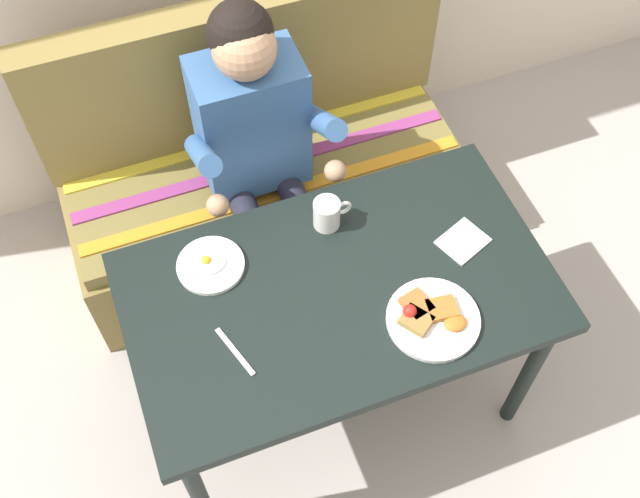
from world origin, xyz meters
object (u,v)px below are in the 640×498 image
object	(u,v)px
person	(258,142)
fork	(235,351)
coffee_mug	(327,213)
plate_breakfast	(431,317)
table	(338,303)
couch	(262,179)
plate_eggs	(210,265)
napkin	(463,241)

from	to	relation	value
person	fork	distance (m)	0.73
coffee_mug	plate_breakfast	bearing A→B (deg)	-69.85
coffee_mug	fork	distance (m)	0.49
table	couch	xyz separation A→B (m)	(0.00, 0.76, -0.32)
fork	plate_breakfast	bearing A→B (deg)	-27.90
couch	plate_eggs	xyz separation A→B (m)	(-0.32, -0.57, 0.41)
couch	plate_eggs	world-z (taller)	couch
napkin	fork	world-z (taller)	napkin
table	couch	size ratio (longest dim) A/B	0.83
person	coffee_mug	bearing A→B (deg)	-75.38
person	coffee_mug	xyz separation A→B (m)	(0.10, -0.37, 0.04)
coffee_mug	napkin	size ratio (longest dim) A/B	0.89
plate_eggs	coffee_mug	bearing A→B (deg)	3.93
coffee_mug	napkin	world-z (taller)	coffee_mug
plate_eggs	napkin	distance (m)	0.73
table	coffee_mug	bearing A→B (deg)	77.17
person	plate_eggs	xyz separation A→B (m)	(-0.27, -0.39, -0.00)
table	fork	xyz separation A→B (m)	(-0.33, -0.08, 0.08)
person	plate_eggs	world-z (taller)	person
plate_breakfast	table	bearing A→B (deg)	137.74
couch	coffee_mug	world-z (taller)	couch
coffee_mug	plate_eggs	bearing A→B (deg)	-176.07
person	plate_breakfast	world-z (taller)	person
table	plate_breakfast	bearing A→B (deg)	-42.26
fork	coffee_mug	bearing A→B (deg)	21.26
napkin	person	bearing A→B (deg)	127.80
fork	napkin	bearing A→B (deg)	-9.39
table	napkin	distance (m)	0.41
table	plate_breakfast	size ratio (longest dim) A/B	4.67
plate_breakfast	plate_eggs	bearing A→B (deg)	143.69
couch	plate_breakfast	size ratio (longest dim) A/B	5.60
table	plate_eggs	bearing A→B (deg)	147.96
couch	plate_breakfast	world-z (taller)	couch
table	plate_breakfast	world-z (taller)	plate_breakfast
table	plate_eggs	size ratio (longest dim) A/B	6.17
person	table	bearing A→B (deg)	-85.63
person	plate_breakfast	distance (m)	0.81
table	napkin	world-z (taller)	napkin
plate_breakfast	coffee_mug	distance (m)	0.43
table	coffee_mug	size ratio (longest dim) A/B	10.17
napkin	plate_breakfast	bearing A→B (deg)	-134.56
table	person	distance (m)	0.60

